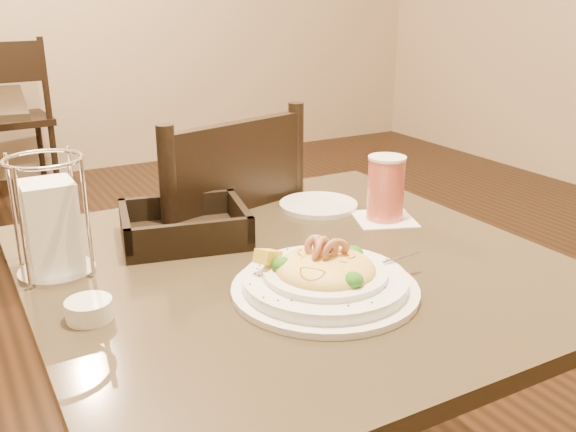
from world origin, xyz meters
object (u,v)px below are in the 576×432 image
pasta_bowl (325,277)px  bread_basket (185,229)px  drink_glass (386,189)px  side_plate (318,205)px  main_table (293,369)px  napkin_caddy (51,224)px  dining_chair_near (207,281)px  dining_chair_far (12,114)px  butter_ramekin (89,310)px

pasta_bowl → bread_basket: 0.35m
drink_glass → bread_basket: (-0.41, 0.10, -0.05)m
pasta_bowl → side_plate: 0.43m
main_table → side_plate: size_ratio=5.14×
main_table → drink_glass: size_ratio=5.73×
side_plate → napkin_caddy: bearing=-172.4°
pasta_bowl → drink_glass: bearing=38.1°
bread_basket → pasta_bowl: bearing=-71.1°
dining_chair_near → pasta_bowl: size_ratio=2.77×
drink_glass → bread_basket: 0.42m
bread_basket → drink_glass: bearing=-13.3°
bread_basket → side_plate: size_ratio=1.55×
pasta_bowl → bread_basket: bearing=108.9°
dining_chair_far → napkin_caddy: size_ratio=4.51×
dining_chair_near → dining_chair_far: size_ratio=1.00×
napkin_caddy → butter_ramekin: 0.21m
dining_chair_far → butter_ramekin: 3.15m
dining_chair_near → drink_glass: 0.52m
main_table → side_plate: (0.20, 0.23, 0.23)m
main_table → napkin_caddy: size_ratio=4.36×
main_table → dining_chair_near: (0.00, 0.43, 0.01)m
main_table → butter_ramekin: bearing=-174.1°
napkin_caddy → side_plate: size_ratio=1.18×
dining_chair_far → pasta_bowl: bearing=88.2°
dining_chair_near → butter_ramekin: bearing=36.4°
drink_glass → side_plate: 0.17m
dining_chair_near → butter_ramekin: size_ratio=13.50×
main_table → side_plate: 0.38m
pasta_bowl → dining_chair_far: bearing=91.7°
main_table → butter_ramekin: (-0.37, -0.04, 0.24)m
bread_basket → napkin_caddy: napkin_caddy is taller
pasta_bowl → napkin_caddy: size_ratio=1.63×
dining_chair_near → bread_basket: dining_chair_near is taller
main_table → dining_chair_far: (-0.12, 3.09, 0.01)m
drink_glass → butter_ramekin: size_ratio=2.28×
bread_basket → napkin_caddy: bearing=-171.6°
dining_chair_near → side_plate: dining_chair_near is taller
napkin_caddy → side_plate: 0.59m
main_table → side_plate: bearing=49.8°
dining_chair_far → napkin_caddy: 2.96m
dining_chair_near → pasta_bowl: (-0.02, -0.57, 0.24)m
drink_glass → dining_chair_far: bearing=97.5°
dining_chair_far → side_plate: size_ratio=5.31×
drink_glass → napkin_caddy: napkin_caddy is taller
dining_chair_far → drink_glass: 3.04m
side_plate → dining_chair_near: bearing=135.0°
pasta_bowl → bread_basket: (-0.11, 0.33, -0.00)m
main_table → napkin_caddy: (-0.38, 0.16, 0.31)m
bread_basket → butter_ramekin: size_ratio=3.94×
bread_basket → napkin_caddy: (-0.25, -0.04, 0.07)m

